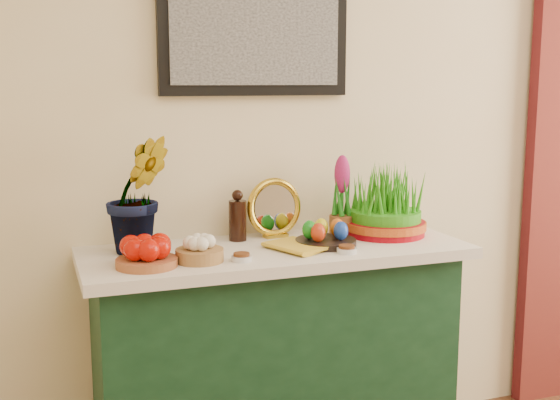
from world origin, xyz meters
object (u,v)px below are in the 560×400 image
Objects in this scene: sideboard at (275,367)px; mirror at (274,208)px; hyacinth_green at (138,175)px; wheatgrass_sabzeh at (386,206)px; book at (281,249)px.

sideboard is 0.60m from mirror.
hyacinth_green reaches higher than wheatgrass_sabzeh.
wheatgrass_sabzeh is (0.47, 0.04, 0.58)m from sideboard.
hyacinth_green reaches higher than sideboard.
mirror is 0.43m from wheatgrass_sabzeh.
sideboard is at bearing -108.24° from mirror.
sideboard is 5.57× the size of mirror.
sideboard is 6.11× the size of book.
hyacinth_green is at bearing -171.41° from mirror.
wheatgrass_sabzeh is at bearing -6.33° from book.
wheatgrass_sabzeh is (0.42, -0.12, 0.00)m from mirror.
hyacinth_green is 2.34× the size of mirror.
mirror is at bearing 1.98° from hyacinth_green.
hyacinth_green is at bearing 177.67° from wheatgrass_sabzeh.
hyacinth_green is 0.96m from wheatgrass_sabzeh.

